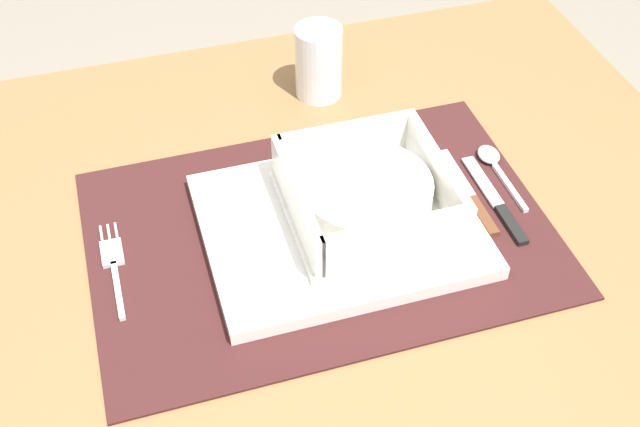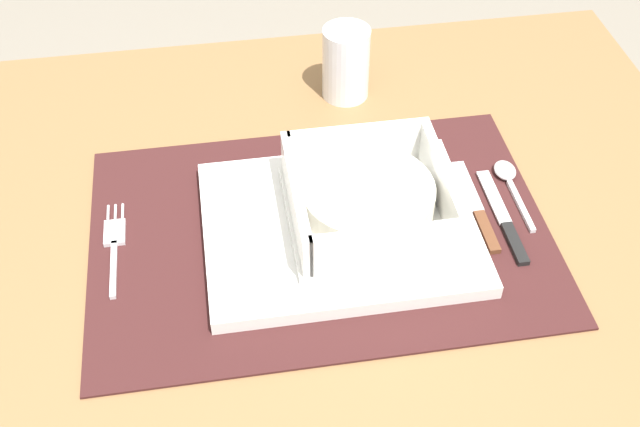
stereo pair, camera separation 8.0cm
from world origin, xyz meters
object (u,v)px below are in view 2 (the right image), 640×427
at_px(bread_knife, 478,211).
at_px(drinking_glass, 346,67).
at_px(porridge_bowl, 368,201).
at_px(fork, 114,241).
at_px(butter_knife, 505,222).
at_px(dining_table, 295,284).
at_px(spoon, 508,177).

distance_m(bread_knife, drinking_glass, 0.26).
distance_m(porridge_bowl, drinking_glass, 0.24).
distance_m(porridge_bowl, fork, 0.27).
bearing_deg(butter_knife, drinking_glass, 115.90).
xyz_separation_m(dining_table, drinking_glass, (0.10, 0.21, 0.15)).
relative_size(butter_knife, drinking_glass, 1.52).
xyz_separation_m(dining_table, bread_knife, (0.20, -0.03, 0.12)).
height_order(porridge_bowl, drinking_glass, drinking_glass).
xyz_separation_m(fork, bread_knife, (0.39, -0.02, 0.00)).
distance_m(dining_table, spoon, 0.27).
distance_m(fork, butter_knife, 0.41).
bearing_deg(porridge_bowl, fork, 175.88).
relative_size(fork, butter_knife, 0.93).
bearing_deg(butter_knife, dining_table, 167.47).
relative_size(fork, bread_knife, 0.93).
bearing_deg(porridge_bowl, bread_knife, 1.03).
height_order(fork, bread_knife, bread_knife).
bearing_deg(fork, bread_knife, -5.14).
distance_m(dining_table, bread_knife, 0.23).
xyz_separation_m(butter_knife, drinking_glass, (-0.13, 0.26, 0.04)).
bearing_deg(dining_table, bread_knife, -8.45).
relative_size(spoon, drinking_glass, 1.19).
bearing_deg(drinking_glass, fork, -141.97).
relative_size(dining_table, spoon, 8.84).
xyz_separation_m(spoon, bread_knife, (-0.05, -0.04, -0.00)).
relative_size(porridge_bowl, drinking_glass, 1.77).
height_order(spoon, drinking_glass, drinking_glass).
distance_m(porridge_bowl, bread_knife, 0.13).
distance_m(butter_knife, drinking_glass, 0.29).
height_order(butter_knife, bread_knife, same).
relative_size(dining_table, butter_knife, 6.89).
bearing_deg(fork, butter_knife, -7.81).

